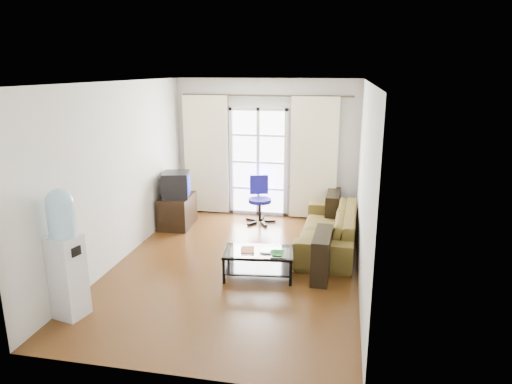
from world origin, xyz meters
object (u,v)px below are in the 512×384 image
sofa (328,228)px  tv_stand (177,211)px  coffee_table (258,260)px  water_cooler (65,252)px  crt_tv (175,185)px  task_chair (260,209)px

sofa → tv_stand: (-2.82, 0.51, -0.03)m
coffee_table → water_cooler: size_ratio=0.65×
coffee_table → tv_stand: size_ratio=1.29×
crt_tv → sofa: bearing=-22.3°
sofa → water_cooler: 4.08m
tv_stand → water_cooler: 3.36m
crt_tv → task_chair: (1.47, 0.57, -0.56)m
sofa → water_cooler: water_cooler is taller
sofa → crt_tv: 2.89m
coffee_table → tv_stand: 2.65m
sofa → water_cooler: bearing=-44.1°
tv_stand → water_cooler: size_ratio=0.51×
sofa → tv_stand: sofa is taller
coffee_table → crt_tv: crt_tv is taller
sofa → coffee_table: 1.62m
crt_tv → water_cooler: (-0.10, -3.25, 0.01)m
tv_stand → crt_tv: bearing=-91.9°
sofa → task_chair: bearing=-125.1°
sofa → crt_tv: size_ratio=3.79×
coffee_table → task_chair: (-0.42, 2.35, 0.01)m
sofa → crt_tv: bearing=-97.0°
task_chair → water_cooler: (-1.57, -3.83, 0.56)m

